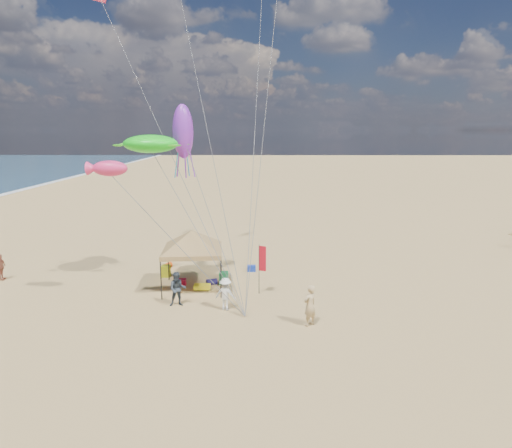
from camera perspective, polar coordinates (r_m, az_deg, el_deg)
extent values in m
plane|color=tan|center=(20.95, -0.05, -12.50)|extent=(280.00, 280.00, 0.00)
cylinder|color=black|center=(26.59, -11.23, -4.98)|extent=(0.06, 0.06, 2.07)
cylinder|color=black|center=(26.37, -4.51, -4.92)|extent=(0.06, 0.06, 2.07)
cylinder|color=black|center=(23.66, -12.13, -7.16)|extent=(0.06, 0.06, 2.07)
cylinder|color=black|center=(23.43, -4.55, -7.12)|extent=(0.06, 0.06, 2.07)
cube|color=olive|center=(24.63, -8.19, -3.43)|extent=(3.43, 3.43, 0.25)
pyramid|color=olive|center=(24.35, -8.27, -0.80)|extent=(6.25, 6.25, 1.03)
cylinder|color=black|center=(23.85, 0.40, -5.88)|extent=(0.04, 0.04, 2.73)
cube|color=red|center=(23.60, 0.85, -4.48)|extent=(0.38, 0.17, 1.37)
cube|color=#AA0D27|center=(25.80, -9.62, -7.41)|extent=(0.54, 0.38, 0.38)
cube|color=#142FA2|center=(27.91, -0.60, -5.74)|extent=(0.54, 0.38, 0.38)
cylinder|color=#120E3E|center=(25.65, -5.74, -7.44)|extent=(0.69, 0.54, 0.36)
cylinder|color=#D3460B|center=(29.06, -11.30, -5.27)|extent=(0.54, 0.69, 0.36)
cube|color=#15773A|center=(25.74, -4.17, -6.94)|extent=(0.50, 0.50, 0.70)
cube|color=#B8C415|center=(27.43, -11.53, -5.96)|extent=(0.50, 0.50, 0.70)
cube|color=slate|center=(24.37, -4.16, -8.57)|extent=(0.34, 0.30, 0.28)
cube|color=yellow|center=(24.90, -6.95, -8.03)|extent=(0.90, 0.50, 0.24)
imported|color=tan|center=(20.39, 6.95, -10.37)|extent=(0.83, 0.80, 1.91)
imported|color=#323C44|center=(22.75, -10.08, -8.26)|extent=(0.95, 0.79, 1.77)
imported|color=silver|center=(22.01, -3.94, -8.99)|extent=(1.19, 0.91, 1.63)
imported|color=#A2583E|center=(30.20, -30.06, -4.82)|extent=(0.39, 0.93, 1.58)
ellipsoid|color=#17E11A|center=(24.28, -13.42, 10.02)|extent=(3.55, 3.24, 0.96)
ellipsoid|color=#EB2E6D|center=(21.83, -18.31, 6.82)|extent=(1.84, 1.36, 0.74)
ellipsoid|color=purple|center=(25.04, -9.39, 11.68)|extent=(1.16, 1.16, 2.95)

